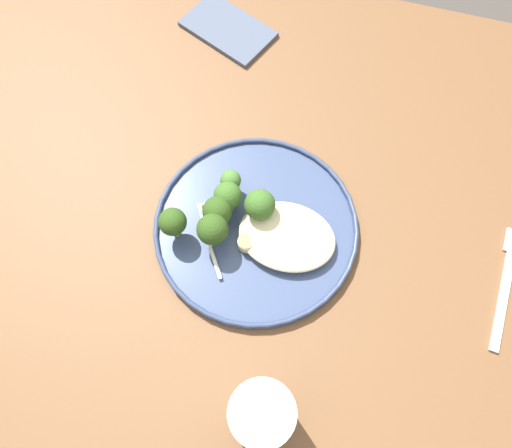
% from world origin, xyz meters
% --- Properties ---
extents(ground, '(6.00, 6.00, 0.00)m').
position_xyz_m(ground, '(0.00, 0.00, 0.00)').
color(ground, '#47423D').
extents(wooden_dining_table, '(1.40, 1.00, 0.74)m').
position_xyz_m(wooden_dining_table, '(0.00, 0.00, 0.66)').
color(wooden_dining_table, brown).
rests_on(wooden_dining_table, ground).
extents(dinner_plate, '(0.29, 0.29, 0.02)m').
position_xyz_m(dinner_plate, '(0.03, 0.01, 0.75)').
color(dinner_plate, '#38476B').
rests_on(dinner_plate, wooden_dining_table).
extents(noodle_bed, '(0.14, 0.10, 0.03)m').
position_xyz_m(noodle_bed, '(0.07, -0.00, 0.76)').
color(noodle_bed, beige).
rests_on(noodle_bed, dinner_plate).
extents(seared_scallop_tilted_round, '(0.03, 0.03, 0.01)m').
position_xyz_m(seared_scallop_tilted_round, '(0.07, -0.01, 0.76)').
color(seared_scallop_tilted_round, beige).
rests_on(seared_scallop_tilted_round, dinner_plate).
extents(seared_scallop_large_seared, '(0.03, 0.03, 0.02)m').
position_xyz_m(seared_scallop_large_seared, '(0.02, -0.02, 0.76)').
color(seared_scallop_large_seared, '#E5C689').
rests_on(seared_scallop_large_seared, dinner_plate).
extents(seared_scallop_rear_pale, '(0.02, 0.02, 0.02)m').
position_xyz_m(seared_scallop_rear_pale, '(0.05, 0.02, 0.76)').
color(seared_scallop_rear_pale, '#E5C689').
rests_on(seared_scallop_rear_pale, dinner_plate).
extents(seared_scallop_center_golden, '(0.03, 0.03, 0.01)m').
position_xyz_m(seared_scallop_center_golden, '(0.08, 0.02, 0.76)').
color(seared_scallop_center_golden, '#DBB77A').
rests_on(seared_scallop_center_golden, dinner_plate).
extents(broccoli_floret_split_head, '(0.03, 0.03, 0.05)m').
position_xyz_m(broccoli_floret_split_head, '(-0.02, 0.05, 0.78)').
color(broccoli_floret_split_head, '#89A356').
rests_on(broccoli_floret_split_head, dinner_plate).
extents(broccoli_floret_rear_charred, '(0.04, 0.04, 0.06)m').
position_xyz_m(broccoli_floret_rear_charred, '(-0.03, -0.00, 0.79)').
color(broccoli_floret_rear_charred, '#89A356').
rests_on(broccoli_floret_rear_charred, dinner_plate).
extents(broccoli_floret_small_sprig, '(0.04, 0.04, 0.06)m').
position_xyz_m(broccoli_floret_small_sprig, '(-0.02, 0.03, 0.79)').
color(broccoli_floret_small_sprig, '#89A356').
rests_on(broccoli_floret_small_sprig, dinner_plate).
extents(broccoli_floret_center_pile, '(0.04, 0.04, 0.06)m').
position_xyz_m(broccoli_floret_center_pile, '(-0.08, -0.03, 0.79)').
color(broccoli_floret_center_pile, '#89A356').
rests_on(broccoli_floret_center_pile, dinner_plate).
extents(broccoli_floret_beside_noodles, '(0.04, 0.04, 0.06)m').
position_xyz_m(broccoli_floret_beside_noodles, '(0.03, 0.02, 0.79)').
color(broccoli_floret_beside_noodles, '#89A356').
rests_on(broccoli_floret_beside_noodles, dinner_plate).
extents(broccoli_floret_right_tilted, '(0.04, 0.04, 0.06)m').
position_xyz_m(broccoli_floret_right_tilted, '(-0.02, -0.03, 0.79)').
color(broccoli_floret_right_tilted, '#89A356').
rests_on(broccoli_floret_right_tilted, dinner_plate).
extents(onion_sliver_curled_piece, '(0.02, 0.04, 0.00)m').
position_xyz_m(onion_sliver_curled_piece, '(-0.05, -0.00, 0.75)').
color(onion_sliver_curled_piece, silver).
rests_on(onion_sliver_curled_piece, dinner_plate).
extents(onion_sliver_long_sliver, '(0.04, 0.04, 0.00)m').
position_xyz_m(onion_sliver_long_sliver, '(-0.04, 0.04, 0.75)').
color(onion_sliver_long_sliver, silver).
rests_on(onion_sliver_long_sliver, dinner_plate).
extents(onion_sliver_pale_crescent, '(0.03, 0.04, 0.00)m').
position_xyz_m(onion_sliver_pale_crescent, '(-0.01, -0.06, 0.75)').
color(onion_sliver_pale_crescent, silver).
rests_on(onion_sliver_pale_crescent, dinner_plate).
extents(water_glass, '(0.07, 0.07, 0.11)m').
position_xyz_m(water_glass, '(0.10, -0.24, 0.79)').
color(water_glass, silver).
rests_on(water_glass, wooden_dining_table).
extents(dinner_fork, '(0.03, 0.19, 0.00)m').
position_xyz_m(dinner_fork, '(0.38, 0.02, 0.74)').
color(dinner_fork, silver).
rests_on(dinner_fork, wooden_dining_table).
extents(folded_napkin, '(0.17, 0.14, 0.01)m').
position_xyz_m(folded_napkin, '(-0.12, 0.35, 0.74)').
color(folded_napkin, '#4C566B').
rests_on(folded_napkin, wooden_dining_table).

